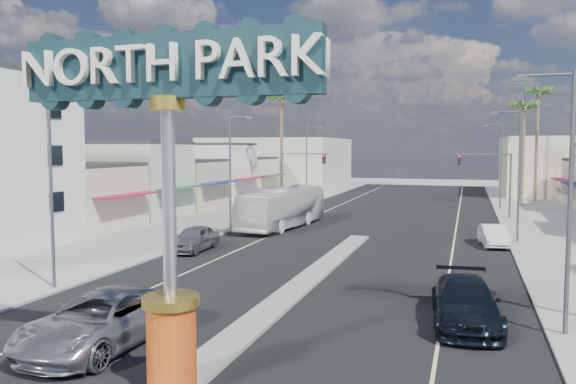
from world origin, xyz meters
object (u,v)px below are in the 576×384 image
Objects in this scene: traffic_signal_left at (298,170)px; streetlight_r_far at (500,162)px; suv_right at (465,302)px; city_bus at (283,207)px; streetlight_r_near at (565,190)px; traffic_signal_right at (489,172)px; streetlight_l_mid at (232,166)px; palm_right_far at (538,98)px; streetlight_l_far at (308,160)px; palm_right_mid at (524,110)px; gateway_sign at (168,169)px; car_parked_right at (493,235)px; palm_left_far at (281,104)px; car_parked_left at (194,238)px; suv_left at (101,320)px; streetlight_r_mid at (517,169)px; streetlight_l_near at (54,179)px.

streetlight_r_far is (19.62, 8.01, 0.79)m from traffic_signal_left.
city_bus is at bearing 118.43° from suv_right.
streetlight_r_near and streetlight_r_far have the same top height.
streetlight_l_mid is (-19.62, -13.99, 0.79)m from traffic_signal_right.
palm_right_far is at bearing 36.67° from traffic_signal_left.
palm_right_mid reaches higher than streetlight_l_far.
traffic_signal_right is (18.37, 0.00, 0.00)m from traffic_signal_left.
streetlight_r_near reaches higher than city_bus.
streetlight_r_near is at bearing 37.55° from gateway_sign.
palm_right_mid reaches higher than car_parked_right.
traffic_signal_left is at bearing -151.58° from palm_right_mid.
car_parked_left is at bearing -82.22° from palm_left_far.
car_parked_right is (18.00, 7.66, -0.10)m from car_parked_left.
suv_left is (6.48, -25.61, -4.19)m from streetlight_l_mid.
traffic_signal_right reaches higher than city_bus.
suv_left is (-16.95, -51.61, -9.72)m from palm_right_mid.
streetlight_l_mid reaches higher than city_bus.
traffic_signal_right is 0.50× the size of palm_right_mid.
palm_right_far is at bearing 81.88° from streetlight_r_mid.
palm_right_mid is at bearing 78.21° from suv_right.
streetlight_r_mid is at bearing -40.48° from palm_left_far.
streetlight_l_near is 0.76× the size of city_bus.
palm_left_far is at bearing -156.80° from palm_right_far.
palm_right_far is 3.30× the size of car_parked_right.
palm_right_far is (2.00, 6.00, 1.78)m from palm_right_mid.
traffic_signal_left is 39.26m from streetlight_r_near.
gateway_sign is 0.77× the size of city_bus.
palm_right_far is at bearing 72.31° from car_parked_right.
car_parked_right is at bearing 79.99° from suv_right.
palm_right_far is at bearing 73.75° from suv_left.
traffic_signal_right is 0.67× the size of streetlight_r_far.
traffic_signal_right is at bearing 73.61° from suv_left.
suv_left is (-14.38, -5.61, -4.19)m from streetlight_r_near.
city_bus is at bearing 172.34° from streetlight_r_mid.
streetlight_l_near is at bearing -136.21° from streetlight_r_mid.
palm_right_far reaches higher than palm_left_far.
suv_left is (-14.38, -25.61, -4.19)m from streetlight_r_mid.
streetlight_r_mid is 31.47m from palm_left_far.
traffic_signal_left is 0.50× the size of palm_right_mid.
streetlight_r_mid is 4.88m from car_parked_right.
gateway_sign is 21.40m from car_parked_left.
palm_left_far is at bearing 112.46° from suv_right.
palm_right_mid is (2.57, 4.00, 5.54)m from streetlight_r_far.
streetlight_l_near is 1.00× the size of streetlight_l_mid.
streetlight_l_mid is 1.42× the size of suv_left.
gateway_sign reaches higher than car_parked_right.
streetlight_r_mid is at bearing 41.25° from car_parked_right.
traffic_signal_left is 31.22m from palm_right_far.
streetlight_l_near is at bearing -116.42° from streetlight_r_far.
streetlight_l_mid and streetlight_r_mid have the same top height.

